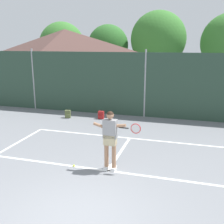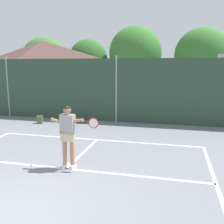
% 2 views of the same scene
% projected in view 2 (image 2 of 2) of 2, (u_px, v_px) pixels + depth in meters
% --- Properties ---
extents(ground_plane, '(120.00, 120.00, 0.00)m').
position_uv_depth(ground_plane, '(15.00, 217.00, 5.06)').
color(ground_plane, slate).
extents(court_markings, '(8.30, 11.10, 0.01)m').
position_uv_depth(court_markings, '(33.00, 201.00, 5.67)').
color(court_markings, white).
rests_on(court_markings, ground).
extents(chainlink_fence, '(26.09, 0.09, 3.47)m').
position_uv_depth(chainlink_fence, '(116.00, 91.00, 13.35)').
color(chainlink_fence, '#284233').
rests_on(chainlink_fence, ground).
extents(clubhouse_building, '(7.44, 5.07, 4.71)m').
position_uv_depth(clubhouse_building, '(44.00, 73.00, 18.61)').
color(clubhouse_building, beige).
rests_on(clubhouse_building, ground).
extents(treeline_backdrop, '(26.11, 4.37, 6.54)m').
position_uv_depth(treeline_backdrop, '(152.00, 55.00, 23.37)').
color(treeline_backdrop, brown).
rests_on(treeline_backdrop, ground).
extents(tennis_player, '(1.44, 0.27, 1.85)m').
position_uv_depth(tennis_player, '(68.00, 131.00, 7.31)').
color(tennis_player, silver).
rests_on(tennis_player, ground).
extents(tennis_ball, '(0.07, 0.07, 0.07)m').
position_uv_depth(tennis_ball, '(32.00, 164.00, 7.66)').
color(tennis_ball, '#CCE033').
rests_on(tennis_ball, ground).
extents(backpack_olive, '(0.32, 0.29, 0.46)m').
position_uv_depth(backpack_olive, '(40.00, 120.00, 13.20)').
color(backpack_olive, '#566038').
rests_on(backpack_olive, ground).
extents(backpack_red, '(0.29, 0.25, 0.46)m').
position_uv_depth(backpack_red, '(73.00, 120.00, 13.08)').
color(backpack_red, maroon).
rests_on(backpack_red, ground).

